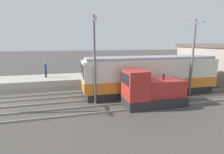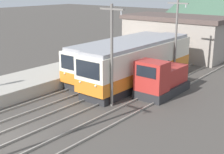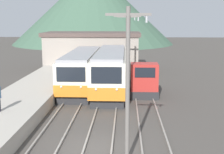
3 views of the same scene
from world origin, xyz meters
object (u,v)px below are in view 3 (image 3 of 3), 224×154
(catenary_mast_mid, at_px, (127,56))
(catenary_mast_far, at_px, (127,46))
(commuter_train_center, at_px, (111,72))
(shunting_locomotive, at_px, (143,81))
(catenary_mast_near, at_px, (128,81))
(commuter_train_left, at_px, (83,71))

(catenary_mast_mid, distance_m, catenary_mast_far, 9.39)
(commuter_train_center, height_order, catenary_mast_mid, catenary_mast_mid)
(shunting_locomotive, xyz_separation_m, catenary_mast_mid, (-1.49, -4.39, 2.74))
(shunting_locomotive, relative_size, catenary_mast_mid, 0.71)
(commuter_train_center, xyz_separation_m, catenary_mast_near, (1.51, -15.25, 2.20))
(commuter_train_center, relative_size, catenary_mast_near, 1.88)
(catenary_mast_mid, relative_size, catenary_mast_far, 1.00)
(commuter_train_left, height_order, catenary_mast_far, catenary_mast_far)
(catenary_mast_near, xyz_separation_m, catenary_mast_mid, (0.00, 9.39, 0.00))
(commuter_train_left, relative_size, catenary_mast_far, 1.80)
(commuter_train_left, distance_m, catenary_mast_far, 5.61)
(catenary_mast_near, distance_m, catenary_mast_mid, 9.39)
(catenary_mast_far, bearing_deg, shunting_locomotive, -73.38)
(shunting_locomotive, bearing_deg, catenary_mast_mid, -108.77)
(catenary_mast_mid, bearing_deg, commuter_train_left, 123.04)
(catenary_mast_mid, xyz_separation_m, catenary_mast_far, (0.00, 9.39, 0.00))
(shunting_locomotive, xyz_separation_m, catenary_mast_far, (-1.49, 5.00, 2.74))
(commuter_train_center, bearing_deg, commuter_train_left, 164.81)
(catenary_mast_near, relative_size, catenary_mast_mid, 1.00)
(commuter_train_center, bearing_deg, shunting_locomotive, -26.11)
(catenary_mast_near, bearing_deg, shunting_locomotive, 83.82)
(commuter_train_center, relative_size, catenary_mast_far, 1.88)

